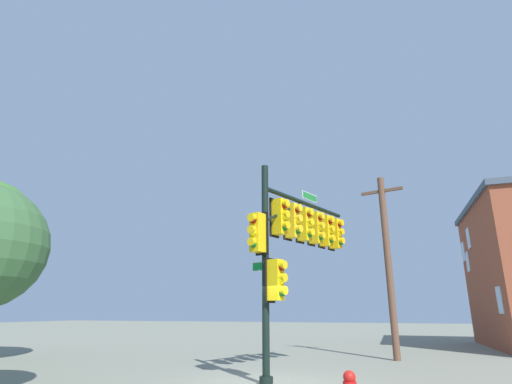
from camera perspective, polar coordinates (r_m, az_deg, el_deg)
The scene contains 2 objects.
signal_pole_assembly at distance 12.88m, azimuth 5.91°, elevation -6.25°, with size 5.06×2.30×6.07m.
utility_pole at distance 17.66m, azimuth 18.31°, elevation -9.24°, with size 0.60×1.76×7.45m.
Camera 1 is at (-10.91, -3.33, 1.84)m, focal length 28.04 mm.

